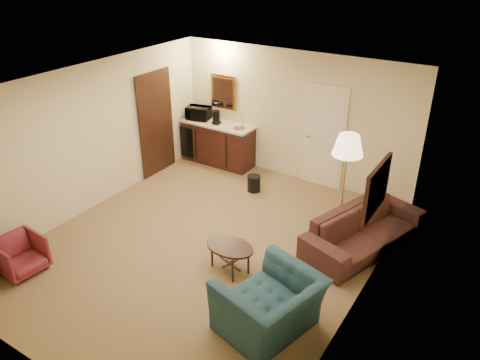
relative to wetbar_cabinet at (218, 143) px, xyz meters
The scene contains 11 objects.
ground 3.21m from the wetbar_cabinet, 58.76° to the right, with size 6.00×6.00×0.00m, color olive.
room_walls 2.79m from the wetbar_cabinet, 51.47° to the right, with size 5.02×6.01×2.61m.
wetbar_cabinet is the anchor object (origin of this frame).
sofa 4.06m from the wetbar_cabinet, 20.49° to the right, with size 2.18×0.64×0.85m, color black.
teal_armchair 5.09m from the wetbar_cabinet, 48.14° to the right, with size 1.17×0.76×1.02m, color #204450.
rose_chair_near 4.73m from the wetbar_cabinet, 93.03° to the right, with size 0.61×0.57×0.62m, color maroon.
coffee_table 3.85m from the wetbar_cabinet, 52.68° to the right, with size 0.75×0.50×0.43m, color black.
floor_lamp 3.63m from the wetbar_cabinet, 21.51° to the right, with size 0.48×0.48×1.81m, color #AD8E39.
waste_bin 1.56m from the wetbar_cabinet, 28.07° to the right, with size 0.26×0.26×0.32m, color black.
microwave 0.81m from the wetbar_cabinet, behind, with size 0.51×0.28×0.34m, color black.
coffee_maker 0.61m from the wetbar_cabinet, 85.14° to the right, with size 0.16×0.16×0.29m, color black.
Camera 1 is at (3.82, -5.01, 4.36)m, focal length 35.00 mm.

